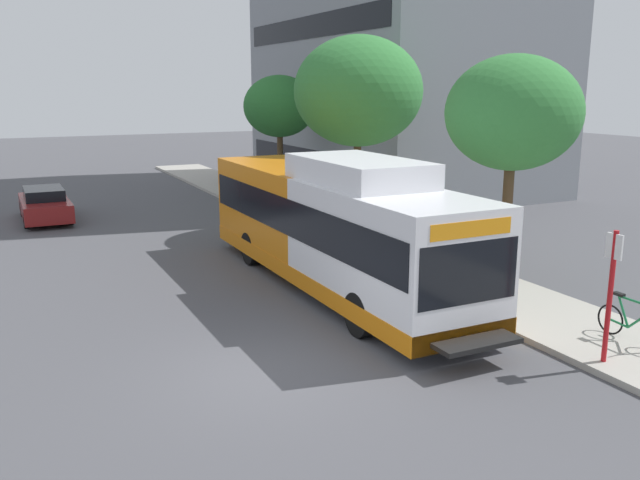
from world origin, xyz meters
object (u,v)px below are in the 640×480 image
object	(u,v)px
street_tree_near_stop	(513,114)
transit_bus	(332,226)
parked_car_far_lane	(45,204)
street_tree_far_block	(280,107)
street_tree_mid_block	(358,92)
bus_stop_sign_pole	(611,287)
bicycle_parked	(633,323)

from	to	relation	value
street_tree_near_stop	transit_bus	bearing A→B (deg)	155.92
parked_car_far_lane	transit_bus	bearing A→B (deg)	-65.21
transit_bus	street_tree_far_block	size ratio (longest dim) A/B	2.12
street_tree_near_stop	street_tree_mid_block	distance (m)	7.82
bus_stop_sign_pole	street_tree_far_block	size ratio (longest dim) A/B	0.45
parked_car_far_lane	street_tree_near_stop	bearing A→B (deg)	-55.69
street_tree_far_block	bus_stop_sign_pole	bearing A→B (deg)	-95.74
transit_bus	street_tree_near_stop	size ratio (longest dim) A/B	2.03
bicycle_parked	street_tree_far_block	bearing A→B (deg)	87.77
bicycle_parked	bus_stop_sign_pole	bearing A→B (deg)	-161.56
transit_bus	bus_stop_sign_pole	bearing A→B (deg)	-72.28
bus_stop_sign_pole	street_tree_near_stop	distance (m)	6.32
street_tree_mid_block	street_tree_far_block	distance (m)	8.07
transit_bus	bus_stop_sign_pole	xyz separation A→B (m)	(2.27, -7.09, -0.05)
bicycle_parked	street_tree_mid_block	size ratio (longest dim) A/B	0.25
street_tree_near_stop	street_tree_mid_block	bearing A→B (deg)	91.67
street_tree_mid_block	parked_car_far_lane	distance (m)	13.61
bicycle_parked	parked_car_far_lane	distance (m)	22.45
transit_bus	parked_car_far_lane	distance (m)	14.94
bus_stop_sign_pole	parked_car_far_lane	size ratio (longest dim) A/B	0.58
street_tree_near_stop	street_tree_far_block	world-z (taller)	street_tree_near_stop
bicycle_parked	street_tree_mid_block	bearing A→B (deg)	87.76
street_tree_mid_block	street_tree_far_block	size ratio (longest dim) A/B	1.22
street_tree_mid_block	street_tree_far_block	world-z (taller)	street_tree_mid_block
bicycle_parked	parked_car_far_lane	world-z (taller)	parked_car_far_lane
bus_stop_sign_pole	bicycle_parked	world-z (taller)	bus_stop_sign_pole
bus_stop_sign_pole	street_tree_far_block	distance (m)	21.30
transit_bus	parked_car_far_lane	world-z (taller)	transit_bus
street_tree_far_block	parked_car_far_lane	world-z (taller)	street_tree_far_block
street_tree_near_stop	parked_car_far_lane	world-z (taller)	street_tree_near_stop
bus_stop_sign_pole	parked_car_far_lane	world-z (taller)	bus_stop_sign_pole
street_tree_mid_block	street_tree_far_block	xyz separation A→B (m)	(0.31, 8.03, -0.74)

